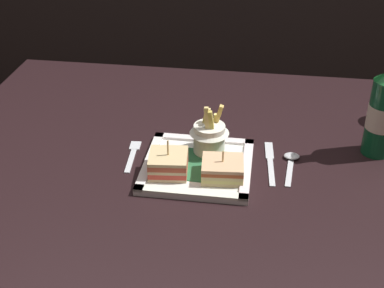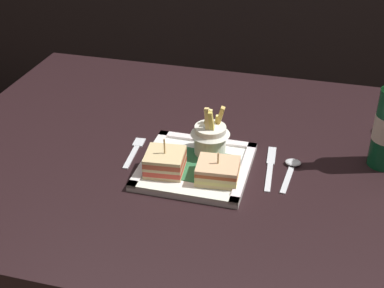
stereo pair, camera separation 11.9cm
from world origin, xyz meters
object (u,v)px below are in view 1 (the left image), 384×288
Objects in this scene: sandwich_half_left at (168,164)px; spoon at (291,160)px; fries_cup at (209,133)px; dining_table at (187,197)px; square_plate at (198,166)px; sandwich_half_right at (223,169)px; beer_bottle at (384,110)px; fork at (133,154)px; knife at (270,161)px.

sandwich_half_left is 0.28m from spoon.
fries_cup is at bearing 51.94° from sandwich_half_left.
square_plate is (0.04, -0.07, 0.14)m from dining_table.
sandwich_half_right is at bearing -32.83° from square_plate.
sandwich_half_right is 0.17m from spoon.
sandwich_half_left is 0.11m from sandwich_half_right.
beer_bottle is at bearing 10.09° from fries_cup.
fork is at bearing 167.17° from square_plate.
dining_table is at bearing 116.08° from square_plate.
fries_cup reaches higher than square_plate.
sandwich_half_right is 0.32× the size of beer_bottle.
dining_table is 0.50m from beer_bottle.
sandwich_half_right is 0.70× the size of spoon.
fries_cup is 0.40× the size of beer_bottle.
fries_cup is 0.18m from fork.
fries_cup is at bearing -13.66° from dining_table.
fries_cup is 0.19m from spoon.
fries_cup is 0.89× the size of fork.
sandwich_half_right reaches higher than fork.
knife is at bearing -173.21° from spoon.
dining_table is at bearing -172.84° from beer_bottle.
sandwich_half_left is 0.96× the size of sandwich_half_right.
fries_cup is 0.89× the size of spoon.
fries_cup reaches higher than dining_table.
knife is at bearing 22.45° from sandwich_half_left.
fork is at bearing -162.62° from dining_table.
square_plate is at bearing -63.92° from dining_table.
sandwich_half_right is 0.14m from knife.
beer_bottle reaches higher than sandwich_half_right.
spoon is at bearing 19.86° from sandwich_half_left.
dining_table is 12.71× the size of sandwich_half_right.
sandwich_half_left is at bearing -101.42° from dining_table.
knife is at bearing -6.25° from dining_table.
square_plate reaches higher than dining_table.
square_plate is at bearing -161.85° from knife.
square_plate reaches higher than fork.
knife reaches higher than dining_table.
sandwich_half_right is at bearing -67.73° from fries_cup.
fries_cup is at bearing 73.12° from square_plate.
spoon is (0.18, -0.00, -0.05)m from fries_cup.
sandwich_half_left is at bearing -128.06° from fries_cup.
dining_table is 0.28m from spoon.
fork is (-0.10, 0.07, -0.03)m from sandwich_half_left.
beer_bottle reaches higher than fries_cup.
fries_cup reaches higher than spoon.
spoon is (0.36, 0.02, 0.00)m from fork.
spoon is at bearing 32.94° from sandwich_half_right.
square_plate is at bearing 147.17° from sandwich_half_right.
fork is (-0.15, 0.04, -0.01)m from square_plate.
beer_bottle reaches higher than dining_table.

